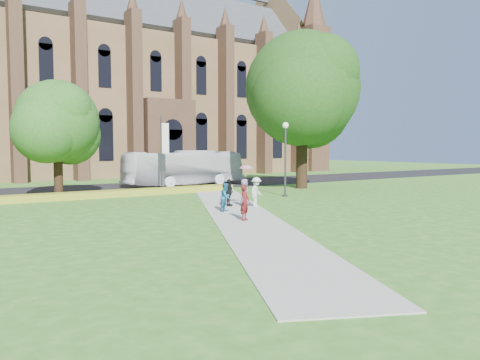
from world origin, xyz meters
TOP-DOWN VIEW (x-y plane):
  - ground at (0.00, 0.00)m, footprint 160.00×160.00m
  - road at (0.00, 20.00)m, footprint 160.00×10.00m
  - footpath at (0.00, 1.00)m, footprint 15.58×28.54m
  - flower_hedge at (-2.00, 13.20)m, footprint 18.00×1.40m
  - cathedral at (10.00, 39.73)m, footprint 52.60×18.25m
  - streetlamp at (7.50, 6.50)m, footprint 0.44×0.44m
  - large_tree at (13.00, 11.00)m, footprint 9.60×9.60m
  - street_tree_1 at (-6.00, 14.50)m, footprint 5.60×5.60m
  - banner_pole_0 at (2.11, 15.20)m, footprint 0.70×0.10m
  - tour_coach at (5.86, 18.78)m, footprint 11.58×3.57m
  - pedestrian_0 at (-1.08, -0.98)m, footprint 0.74×0.69m
  - pedestrian_1 at (-0.16, 2.17)m, footprint 0.95×0.90m
  - pedestrian_2 at (2.35, 2.84)m, footprint 1.28×1.10m
  - pedestrian_3 at (1.17, 3.97)m, footprint 1.00×0.79m
  - pedestrian_4 at (1.90, 3.41)m, footprint 0.90×0.93m
  - parasol at (2.08, 3.51)m, footprint 0.92×0.92m

SIDE VIEW (x-z plane):
  - ground at x=0.00m, z-range 0.00..0.00m
  - road at x=0.00m, z-range 0.00..0.02m
  - footpath at x=0.00m, z-range 0.00..0.04m
  - flower_hedge at x=-2.00m, z-range 0.00..0.45m
  - pedestrian_1 at x=-0.16m, z-range 0.04..1.58m
  - pedestrian_3 at x=1.17m, z-range 0.04..1.63m
  - pedestrian_4 at x=1.90m, z-range 0.04..1.65m
  - pedestrian_0 at x=-1.08m, z-range 0.04..1.73m
  - pedestrian_2 at x=2.35m, z-range 0.04..1.75m
  - tour_coach at x=5.86m, z-range 0.02..3.20m
  - parasol at x=2.08m, z-range 1.65..2.36m
  - streetlamp at x=7.50m, z-range 0.68..5.92m
  - banner_pole_0 at x=2.11m, z-range 0.39..6.39m
  - street_tree_1 at x=-6.00m, z-range 1.20..9.25m
  - large_tree at x=13.00m, z-range 1.77..14.97m
  - cathedral at x=10.00m, z-range -1.02..26.98m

